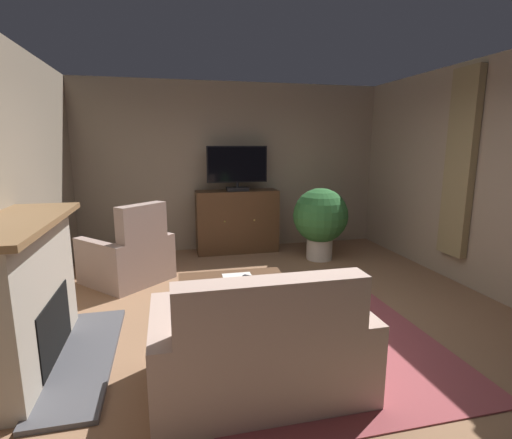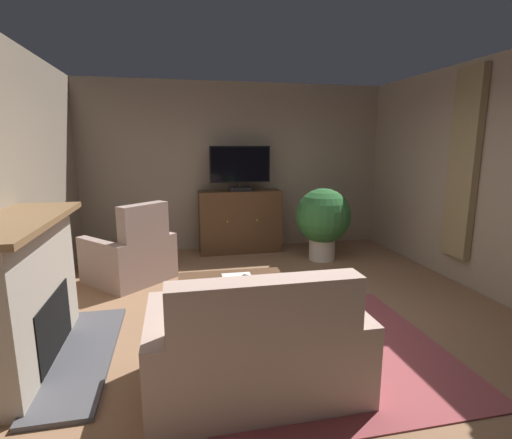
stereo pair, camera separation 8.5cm
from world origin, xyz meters
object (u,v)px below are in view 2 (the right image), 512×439
object	(u,v)px
tv_cabinet	(240,223)
armchair_beside_cabinet	(131,257)
fireplace	(23,296)
sofa_floral	(256,351)
coffee_table	(232,283)
folded_newspaper	(237,276)
television	(240,167)
potted_plant_on_hearth_side	(323,218)
tv_remote	(250,277)

from	to	relation	value
tv_cabinet	armchair_beside_cabinet	xyz separation A→B (m)	(-1.66, -1.10, -0.17)
fireplace	sofa_floral	size ratio (longest dim) A/B	1.12
sofa_floral	armchair_beside_cabinet	bearing A→B (deg)	113.35
coffee_table	folded_newspaper	world-z (taller)	folded_newspaper
coffee_table	folded_newspaper	size ratio (longest dim) A/B	3.65
tv_cabinet	armchair_beside_cabinet	world-z (taller)	armchair_beside_cabinet
fireplace	television	bearing A→B (deg)	51.97
armchair_beside_cabinet	potted_plant_on_hearth_side	xyz separation A→B (m)	(2.85, 0.37, 0.34)
tv_cabinet	armchair_beside_cabinet	distance (m)	1.99
tv_remote	folded_newspaper	world-z (taller)	tv_remote
potted_plant_on_hearth_side	television	bearing A→B (deg)	150.56
tv_remote	coffee_table	bearing A→B (deg)	-152.58
armchair_beside_cabinet	potted_plant_on_hearth_side	size ratio (longest dim) A/B	1.14
fireplace	folded_newspaper	size ratio (longest dim) A/B	5.77
coffee_table	sofa_floral	distance (m)	1.19
television	sofa_floral	bearing A→B (deg)	-97.94
fireplace	tv_cabinet	bearing A→B (deg)	52.47
fireplace	tv_cabinet	xyz separation A→B (m)	(2.29, 2.98, -0.09)
fireplace	armchair_beside_cabinet	bearing A→B (deg)	71.40
tv_cabinet	coffee_table	distance (m)	2.61
armchair_beside_cabinet	potted_plant_on_hearth_side	distance (m)	2.89
tv_remote	folded_newspaper	bearing A→B (deg)	-171.37
fireplace	coffee_table	xyz separation A→B (m)	(1.77, 0.43, -0.18)
tv_remote	armchair_beside_cabinet	bearing A→B (deg)	172.40
folded_newspaper	sofa_floral	xyz separation A→B (m)	(-0.06, -1.22, -0.14)
tv_cabinet	sofa_floral	bearing A→B (deg)	-97.83
coffee_table	sofa_floral	xyz separation A→B (m)	(0.00, -1.19, -0.09)
sofa_floral	tv_remote	bearing A→B (deg)	81.15
television	folded_newspaper	bearing A→B (deg)	-100.53
television	armchair_beside_cabinet	bearing A→B (deg)	-147.80
folded_newspaper	sofa_floral	bearing A→B (deg)	-91.70
armchair_beside_cabinet	potted_plant_on_hearth_side	bearing A→B (deg)	7.41
folded_newspaper	armchair_beside_cabinet	bearing A→B (deg)	130.96
fireplace	sofa_floral	xyz separation A→B (m)	(1.78, -0.76, -0.27)
tv_cabinet	sofa_floral	xyz separation A→B (m)	(-0.51, -3.74, -0.18)
sofa_floral	television	bearing A→B (deg)	82.06
folded_newspaper	armchair_beside_cabinet	xyz separation A→B (m)	(-1.20, 1.42, -0.14)
folded_newspaper	potted_plant_on_hearth_side	world-z (taller)	potted_plant_on_hearth_side
television	potted_plant_on_hearth_side	world-z (taller)	television
potted_plant_on_hearth_side	sofa_floral	bearing A→B (deg)	-119.52
folded_newspaper	television	bearing A→B (deg)	80.38
sofa_floral	potted_plant_on_hearth_side	distance (m)	3.48
potted_plant_on_hearth_side	tv_cabinet	bearing A→B (deg)	148.66
armchair_beside_cabinet	coffee_table	bearing A→B (deg)	-52.01
tv_remote	tv_cabinet	bearing A→B (deg)	123.72
folded_newspaper	potted_plant_on_hearth_side	xyz separation A→B (m)	(1.65, 1.79, 0.20)
tv_cabinet	potted_plant_on_hearth_side	size ratio (longest dim) A/B	1.20
coffee_table	tv_cabinet	bearing A→B (deg)	78.55
tv_cabinet	folded_newspaper	distance (m)	2.56
tv_remote	armchair_beside_cabinet	world-z (taller)	armchair_beside_cabinet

